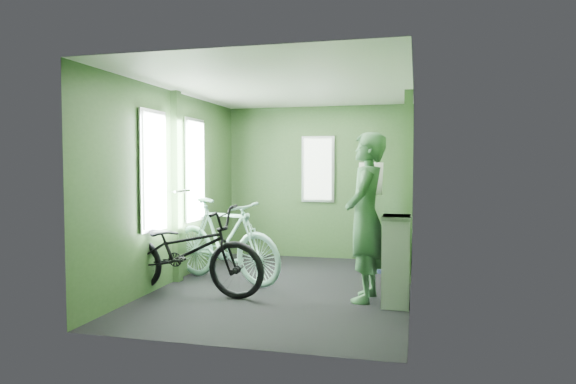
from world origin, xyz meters
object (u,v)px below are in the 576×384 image
object	(u,v)px
waste_box	(396,261)
bench_seat	(393,248)
passenger	(366,217)
bicycle_mint	(224,282)
bicycle_black	(185,295)

from	to	relation	value
waste_box	bench_seat	size ratio (longest dim) A/B	0.98
bench_seat	passenger	bearing A→B (deg)	-94.99
passenger	bench_seat	size ratio (longest dim) A/B	1.89
bicycle_mint	waste_box	distance (m)	2.17
bicycle_black	waste_box	world-z (taller)	waste_box
bicycle_mint	waste_box	bearing A→B (deg)	-82.82
bench_seat	bicycle_mint	bearing A→B (deg)	-143.10
bicycle_black	bench_seat	bearing A→B (deg)	-42.13
passenger	bench_seat	xyz separation A→B (m)	(0.20, 1.79, -0.60)
waste_box	bicycle_mint	bearing A→B (deg)	165.07
bicycle_mint	bench_seat	distance (m)	2.39
bicycle_mint	bench_seat	xyz separation A→B (m)	(1.93, 1.37, 0.27)
bicycle_black	passenger	world-z (taller)	passenger
passenger	bench_seat	world-z (taller)	passenger
bicycle_mint	passenger	xyz separation A→B (m)	(1.73, -0.42, 0.88)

